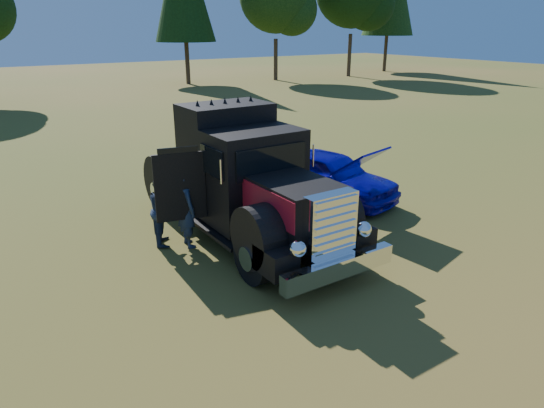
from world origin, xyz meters
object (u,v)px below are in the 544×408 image
at_px(diamond_t_truck, 245,184).
at_px(spectator_far, 164,210).
at_px(spectator_near, 187,209).
at_px(hotrod_coupe, 329,175).

relative_size(diamond_t_truck, spectator_far, 4.42).
relative_size(spectator_near, spectator_far, 1.08).
bearing_deg(diamond_t_truck, spectator_near, 171.82).
relative_size(diamond_t_truck, hotrod_coupe, 1.61).
bearing_deg(spectator_far, hotrod_coupe, -64.37).
bearing_deg(diamond_t_truck, hotrod_coupe, 15.23).
bearing_deg(spectator_near, spectator_far, 47.70).
distance_m(hotrod_coupe, spectator_far, 5.08).
distance_m(diamond_t_truck, spectator_far, 1.94).
bearing_deg(spectator_near, diamond_t_truck, -93.07).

